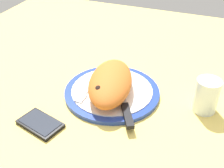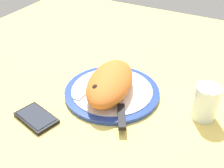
# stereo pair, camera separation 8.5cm
# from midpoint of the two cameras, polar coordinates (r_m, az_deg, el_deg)

# --- Properties ---
(ground_plane) EXTENTS (1.50, 1.50, 0.03)m
(ground_plane) POSITION_cam_midpoint_polar(r_m,az_deg,el_deg) (0.88, 2.77, -2.81)
(ground_plane) COLOR #EACC60
(plate) EXTENTS (0.28, 0.28, 0.02)m
(plate) POSITION_cam_midpoint_polar(r_m,az_deg,el_deg) (0.86, 2.81, -1.63)
(plate) COLOR #233D99
(plate) RESTS_ON ground_plane
(calzone) EXTENTS (0.26, 0.17, 0.07)m
(calzone) POSITION_cam_midpoint_polar(r_m,az_deg,el_deg) (0.83, 2.48, 0.27)
(calzone) COLOR #C16023
(calzone) RESTS_ON plate
(fork) EXTENTS (0.17, 0.02, 0.00)m
(fork) POSITION_cam_midpoint_polar(r_m,az_deg,el_deg) (0.86, -1.85, -0.81)
(fork) COLOR silver
(fork) RESTS_ON plate
(knife) EXTENTS (0.21, 0.13, 0.01)m
(knife) POSITION_cam_midpoint_polar(r_m,az_deg,el_deg) (0.78, 4.96, -5.08)
(knife) COLOR silver
(knife) RESTS_ON plate
(smartphone) EXTENTS (0.10, 0.13, 0.01)m
(smartphone) POSITION_cam_midpoint_polar(r_m,az_deg,el_deg) (0.79, -11.82, -6.65)
(smartphone) COLOR black
(smartphone) RESTS_ON ground_plane
(water_glass) EXTENTS (0.07, 0.07, 0.10)m
(water_glass) POSITION_cam_midpoint_polar(r_m,az_deg,el_deg) (0.81, 20.85, -3.95)
(water_glass) COLOR silver
(water_glass) RESTS_ON ground_plane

